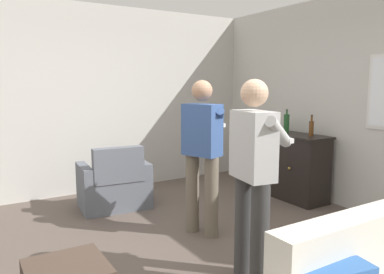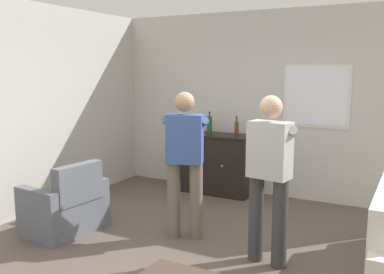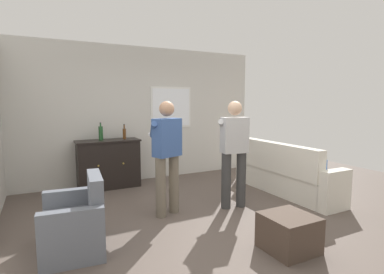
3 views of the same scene
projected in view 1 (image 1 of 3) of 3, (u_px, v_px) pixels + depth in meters
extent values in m
plane|color=brown|center=(181.00, 257.00, 3.58)|extent=(10.40, 10.40, 0.00)
cube|color=beige|center=(362.00, 103.00, 4.75)|extent=(5.20, 0.12, 2.80)
cube|color=beige|center=(93.00, 100.00, 5.62)|extent=(0.12, 5.20, 2.80)
cube|color=slate|center=(114.00, 192.00, 5.00)|extent=(0.70, 0.70, 0.40)
cube|color=slate|center=(119.00, 165.00, 4.71)|extent=(0.20, 0.65, 0.45)
cube|color=slate|center=(85.00, 189.00, 4.82)|extent=(0.65, 0.18, 0.60)
cube|color=slate|center=(141.00, 182.00, 5.15)|extent=(0.65, 0.18, 0.60)
cube|color=black|center=(289.00, 166.00, 5.42)|extent=(1.15, 0.44, 0.90)
cube|color=black|center=(290.00, 134.00, 5.36)|extent=(1.19, 0.48, 0.03)
sphere|color=#B79338|center=(266.00, 162.00, 5.49)|extent=(0.04, 0.04, 0.04)
sphere|color=#B79338|center=(289.00, 168.00, 5.10)|extent=(0.04, 0.04, 0.04)
cylinder|color=#593314|center=(311.00, 129.00, 5.08)|extent=(0.06, 0.06, 0.20)
cylinder|color=#593314|center=(312.00, 119.00, 5.06)|extent=(0.03, 0.03, 0.07)
cylinder|color=#262626|center=(312.00, 115.00, 5.05)|extent=(0.03, 0.03, 0.02)
cylinder|color=#1E4C23|center=(286.00, 123.00, 5.46)|extent=(0.08, 0.08, 0.27)
cylinder|color=#1E4C23|center=(287.00, 112.00, 5.43)|extent=(0.03, 0.03, 0.06)
cylinder|color=#262626|center=(287.00, 110.00, 5.43)|extent=(0.03, 0.03, 0.02)
cylinder|color=#6B6051|center=(192.00, 193.00, 4.16)|extent=(0.15, 0.15, 0.88)
cylinder|color=#6B6051|center=(211.00, 197.00, 4.00)|extent=(0.15, 0.15, 0.88)
cube|color=#385693|center=(202.00, 130.00, 3.97)|extent=(0.45, 0.34, 0.55)
sphere|color=tan|center=(202.00, 91.00, 3.92)|extent=(0.22, 0.22, 0.22)
cylinder|color=#385693|center=(202.00, 118.00, 4.15)|extent=(0.21, 0.44, 0.29)
cylinder|color=#385693|center=(220.00, 119.00, 4.01)|extent=(0.41, 0.32, 0.29)
cube|color=white|center=(219.00, 125.00, 4.22)|extent=(0.15, 0.09, 0.04)
cylinder|color=#383838|center=(243.00, 225.00, 3.21)|extent=(0.15, 0.15, 0.88)
cylinder|color=#383838|center=(260.00, 236.00, 2.97)|extent=(0.15, 0.15, 0.88)
cube|color=#B7B7B7|center=(253.00, 145.00, 2.99)|extent=(0.43, 0.28, 0.55)
sphere|color=#D8AD8C|center=(254.00, 93.00, 2.93)|extent=(0.22, 0.22, 0.22)
cylinder|color=#B7B7B7|center=(263.00, 129.00, 3.14)|extent=(0.37, 0.37, 0.29)
cylinder|color=#B7B7B7|center=(279.00, 132.00, 2.93)|extent=(0.27, 0.43, 0.29)
cube|color=white|center=(286.00, 140.00, 3.11)|extent=(0.15, 0.06, 0.04)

